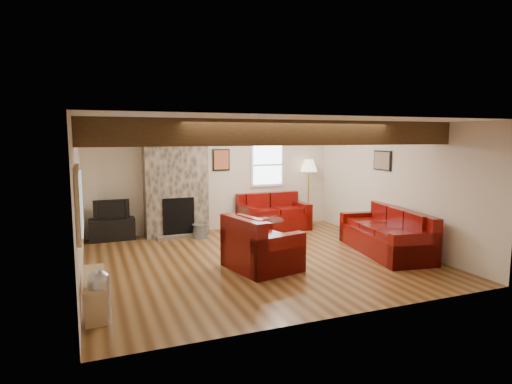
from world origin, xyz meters
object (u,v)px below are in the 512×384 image
loveseat (274,212)px  television (111,209)px  tv_cabinet (112,229)px  armchair_red (262,242)px  floor_lamp (309,169)px  sofa_three (385,231)px  coffee_table (263,229)px

loveseat → television: bearing=174.1°
loveseat → tv_cabinet: 3.74m
armchair_red → floor_lamp: size_ratio=0.68×
armchair_red → floor_lamp: bearing=-53.0°
loveseat → tv_cabinet: bearing=174.1°
television → floor_lamp: (4.81, -0.05, 0.74)m
sofa_three → tv_cabinet: (-4.89, 3.02, -0.19)m
sofa_three → television: television is taller
tv_cabinet → television: 0.45m
loveseat → floor_lamp: 1.49m
loveseat → tv_cabinet: size_ratio=1.71×
armchair_red → television: (-2.29, 3.07, 0.23)m
loveseat → coffee_table: size_ratio=1.81×
armchair_red → television: size_ratio=1.52×
sofa_three → television: bearing=-112.5°
sofa_three → floor_lamp: floor_lamp is taller
sofa_three → floor_lamp: bearing=-169.3°
tv_cabinet → sofa_three: bearing=-31.7°
television → floor_lamp: size_ratio=0.45×
sofa_three → loveseat: loveseat is taller
coffee_table → tv_cabinet: 3.30m
sofa_three → television: 5.75m
tv_cabinet → armchair_red: bearing=-53.3°
armchair_red → coffee_table: size_ratio=1.26×
coffee_table → television: size_ratio=1.21×
armchair_red → television: bearing=23.6°
floor_lamp → television: bearing=179.4°
floor_lamp → tv_cabinet: bearing=179.4°
coffee_table → tv_cabinet: bearing=160.4°
coffee_table → floor_lamp: bearing=31.8°
sofa_three → loveseat: (-1.16, 2.72, 0.01)m
coffee_table → tv_cabinet: tv_cabinet is taller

